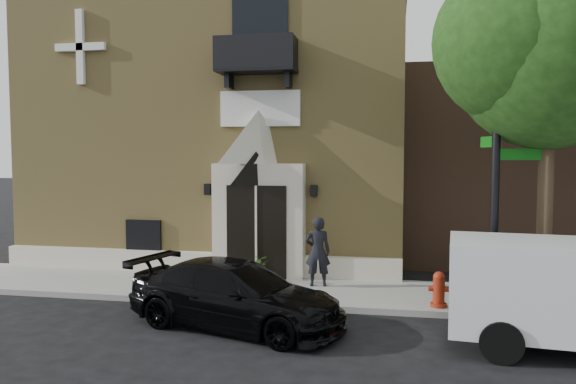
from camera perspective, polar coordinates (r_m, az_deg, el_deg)
name	(u,v)px	position (r m, az deg, el deg)	size (l,w,h in m)	color
ground	(272,309)	(13.38, -1.59, -11.83)	(120.00, 120.00, 0.00)	black
sidewalk	(323,293)	(14.63, 3.59, -10.16)	(42.00, 3.00, 0.15)	gray
church	(240,127)	(21.34, -4.85, 6.63)	(12.20, 11.01, 9.30)	tan
street_tree_left	(553,48)	(13.50, 25.30, 13.07)	(4.97, 4.38, 7.77)	#38281C
black_sedan	(236,295)	(11.97, -5.32, -10.34)	(1.93, 4.75, 1.38)	black
street_sign	(496,159)	(12.97, 20.41, 3.20)	(1.16, 1.06, 6.71)	black
fire_hydrant	(439,289)	(13.38, 15.07, -9.54)	(0.46, 0.37, 0.81)	maroon
dumpster	(537,283)	(14.09, 24.00, -8.42)	(1.88, 1.42, 1.09)	#103C1E
planter	(258,268)	(15.41, -3.04, -7.71)	(0.67, 0.58, 0.75)	#43632B
pedestrian_near	(318,251)	(14.83, 3.04, -6.05)	(0.67, 0.44, 1.83)	black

